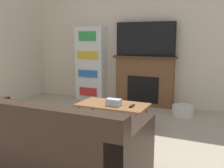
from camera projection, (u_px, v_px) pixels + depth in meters
name	position (u px, v px, depth m)	size (l,w,h in m)	color
wall_back	(137.00, 40.00, 5.50)	(5.94, 0.06, 2.70)	beige
fireplace	(144.00, 81.00, 5.43)	(1.30, 0.28, 1.03)	brown
tv	(145.00, 39.00, 5.26)	(1.23, 0.03, 0.68)	black
couch	(42.00, 148.00, 2.69)	(2.09, 0.85, 0.84)	black
coffee_table	(113.00, 107.00, 3.98)	(1.05, 0.56, 0.41)	brown
tissue_box	(114.00, 102.00, 3.87)	(0.22, 0.12, 0.10)	silver
remote_control	(132.00, 106.00, 3.81)	(0.04, 0.15, 0.02)	black
bookshelf	(91.00, 64.00, 5.87)	(0.67, 0.29, 1.64)	white
storage_basket	(183.00, 111.00, 4.73)	(0.38, 0.38, 0.20)	silver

